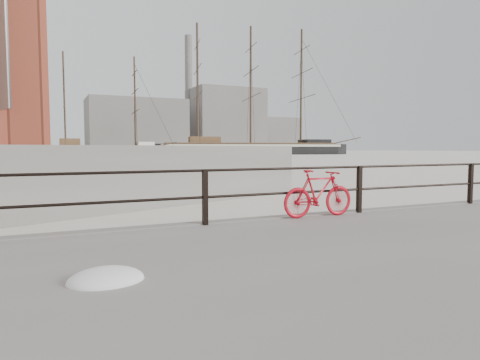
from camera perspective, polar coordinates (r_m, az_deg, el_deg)
name	(u,v)px	position (r m, az deg, el deg)	size (l,w,h in m)	color
ground	(464,217)	(12.22, 27.67, -4.34)	(400.00, 400.00, 0.00)	white
guardrail	(471,183)	(12.04, 28.38, -0.41)	(28.00, 0.10, 1.00)	black
bicycle	(318,193)	(8.67, 10.42, -1.76)	(1.58, 0.24, 0.95)	#B90C1A
barque_black	(251,154)	(111.67, 1.42, 3.43)	(60.50, 19.80, 34.20)	black
schooner_mid	(102,157)	(88.01, -17.93, 2.98)	(28.70, 12.14, 20.66)	silver
industrial_west	(136,126)	(150.43, -13.65, 6.97)	(32.00, 18.00, 18.00)	gray
industrial_mid	(225,121)	(165.77, -1.96, 7.87)	(26.00, 20.00, 24.00)	gray
industrial_east	(271,135)	(180.15, 4.21, 5.98)	(20.00, 16.00, 14.00)	gray
smokestack	(189,94)	(166.80, -6.85, 11.27)	(2.80, 2.80, 44.00)	gray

